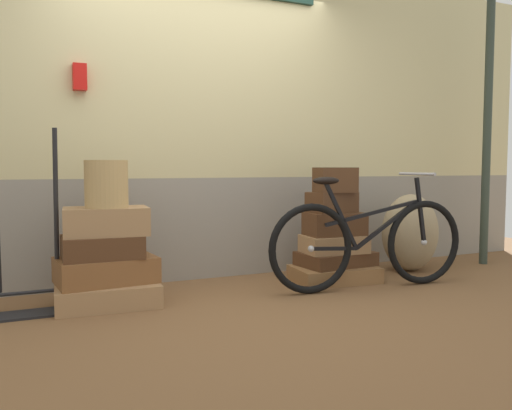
{
  "coord_description": "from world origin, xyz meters",
  "views": [
    {
      "loc": [
        -1.42,
        -3.53,
        0.97
      ],
      "look_at": [
        0.26,
        0.1,
        0.68
      ],
      "focal_mm": 36.81,
      "sensor_mm": 36.0,
      "label": 1
    }
  ],
  "objects_px": {
    "suitcase_6": "(334,244)",
    "suitcase_0": "(108,295)",
    "suitcase_2": "(102,247)",
    "suitcase_5": "(336,259)",
    "suitcase_1": "(106,270)",
    "suitcase_3": "(106,221)",
    "burlap_sack": "(410,233)",
    "bicycle": "(369,243)",
    "suitcase_8": "(332,202)",
    "wicker_basket": "(106,184)",
    "luggage_trolley": "(29,269)",
    "suitcase_4": "(334,274)",
    "suitcase_7": "(335,224)",
    "suitcase_9": "(335,180)"
  },
  "relations": [
    {
      "from": "wicker_basket",
      "to": "bicycle",
      "type": "height_order",
      "value": "wicker_basket"
    },
    {
      "from": "suitcase_1",
      "to": "suitcase_3",
      "type": "distance_m",
      "value": 0.34
    },
    {
      "from": "suitcase_1",
      "to": "suitcase_2",
      "type": "height_order",
      "value": "suitcase_2"
    },
    {
      "from": "suitcase_5",
      "to": "suitcase_6",
      "type": "bearing_deg",
      "value": -151.59
    },
    {
      "from": "suitcase_0",
      "to": "suitcase_5",
      "type": "xyz_separation_m",
      "value": [
        1.91,
        0.05,
        0.11
      ]
    },
    {
      "from": "suitcase_0",
      "to": "burlap_sack",
      "type": "distance_m",
      "value": 2.79
    },
    {
      "from": "suitcase_3",
      "to": "wicker_basket",
      "type": "distance_m",
      "value": 0.26
    },
    {
      "from": "suitcase_8",
      "to": "burlap_sack",
      "type": "bearing_deg",
      "value": -2.88
    },
    {
      "from": "suitcase_4",
      "to": "bicycle",
      "type": "xyz_separation_m",
      "value": [
        0.11,
        -0.34,
        0.3
      ]
    },
    {
      "from": "suitcase_3",
      "to": "burlap_sack",
      "type": "bearing_deg",
      "value": 6.53
    },
    {
      "from": "luggage_trolley",
      "to": "suitcase_5",
      "type": "bearing_deg",
      "value": -0.27
    },
    {
      "from": "suitcase_9",
      "to": "suitcase_1",
      "type": "bearing_deg",
      "value": -174.77
    },
    {
      "from": "suitcase_2",
      "to": "suitcase_8",
      "type": "xyz_separation_m",
      "value": [
        1.9,
        0.01,
        0.26
      ]
    },
    {
      "from": "suitcase_2",
      "to": "suitcase_1",
      "type": "bearing_deg",
      "value": 23.93
    },
    {
      "from": "suitcase_2",
      "to": "burlap_sack",
      "type": "distance_m",
      "value": 2.8
    },
    {
      "from": "suitcase_5",
      "to": "wicker_basket",
      "type": "height_order",
      "value": "wicker_basket"
    },
    {
      "from": "suitcase_6",
      "to": "luggage_trolley",
      "type": "relative_size",
      "value": 0.42
    },
    {
      "from": "wicker_basket",
      "to": "suitcase_3",
      "type": "bearing_deg",
      "value": 94.89
    },
    {
      "from": "suitcase_3",
      "to": "bicycle",
      "type": "distance_m",
      "value": 2.02
    },
    {
      "from": "suitcase_0",
      "to": "suitcase_9",
      "type": "distance_m",
      "value": 2.03
    },
    {
      "from": "suitcase_5",
      "to": "burlap_sack",
      "type": "distance_m",
      "value": 0.88
    },
    {
      "from": "suitcase_4",
      "to": "suitcase_5",
      "type": "bearing_deg",
      "value": 52.78
    },
    {
      "from": "suitcase_5",
      "to": "luggage_trolley",
      "type": "xyz_separation_m",
      "value": [
        -2.41,
        0.01,
        0.11
      ]
    },
    {
      "from": "suitcase_7",
      "to": "luggage_trolley",
      "type": "relative_size",
      "value": 0.39
    },
    {
      "from": "suitcase_5",
      "to": "wicker_basket",
      "type": "bearing_deg",
      "value": 176.41
    },
    {
      "from": "suitcase_7",
      "to": "wicker_basket",
      "type": "bearing_deg",
      "value": -174.91
    },
    {
      "from": "suitcase_0",
      "to": "suitcase_8",
      "type": "distance_m",
      "value": 1.96
    },
    {
      "from": "luggage_trolley",
      "to": "suitcase_2",
      "type": "bearing_deg",
      "value": -2.22
    },
    {
      "from": "suitcase_1",
      "to": "bicycle",
      "type": "bearing_deg",
      "value": -15.82
    },
    {
      "from": "wicker_basket",
      "to": "bicycle",
      "type": "xyz_separation_m",
      "value": [
        1.97,
        -0.36,
        -0.48
      ]
    },
    {
      "from": "suitcase_5",
      "to": "suitcase_8",
      "type": "height_order",
      "value": "suitcase_8"
    },
    {
      "from": "suitcase_2",
      "to": "bicycle",
      "type": "height_order",
      "value": "bicycle"
    },
    {
      "from": "luggage_trolley",
      "to": "burlap_sack",
      "type": "xyz_separation_m",
      "value": [
        3.27,
        0.04,
        0.06
      ]
    },
    {
      "from": "suitcase_8",
      "to": "luggage_trolley",
      "type": "distance_m",
      "value": 2.4
    },
    {
      "from": "suitcase_1",
      "to": "bicycle",
      "type": "distance_m",
      "value": 2.02
    },
    {
      "from": "suitcase_7",
      "to": "bicycle",
      "type": "height_order",
      "value": "bicycle"
    },
    {
      "from": "suitcase_5",
      "to": "suitcase_6",
      "type": "xyz_separation_m",
      "value": [
        -0.03,
        -0.02,
        0.13
      ]
    },
    {
      "from": "suitcase_2",
      "to": "suitcase_5",
      "type": "relative_size",
      "value": 0.87
    },
    {
      "from": "suitcase_2",
      "to": "bicycle",
      "type": "distance_m",
      "value": 2.04
    },
    {
      "from": "bicycle",
      "to": "suitcase_3",
      "type": "bearing_deg",
      "value": 168.95
    },
    {
      "from": "luggage_trolley",
      "to": "bicycle",
      "type": "relative_size",
      "value": 0.71
    },
    {
      "from": "suitcase_1",
      "to": "burlap_sack",
      "type": "xyz_separation_m",
      "value": [
        2.77,
        0.05,
        0.11
      ]
    },
    {
      "from": "suitcase_0",
      "to": "suitcase_5",
      "type": "bearing_deg",
      "value": 5.24
    },
    {
      "from": "burlap_sack",
      "to": "suitcase_4",
      "type": "bearing_deg",
      "value": -173.71
    },
    {
      "from": "wicker_basket",
      "to": "luggage_trolley",
      "type": "height_order",
      "value": "luggage_trolley"
    },
    {
      "from": "suitcase_5",
      "to": "suitcase_8",
      "type": "bearing_deg",
      "value": 167.5
    },
    {
      "from": "suitcase_2",
      "to": "suitcase_5",
      "type": "xyz_separation_m",
      "value": [
        1.94,
        0.01,
        -0.23
      ]
    },
    {
      "from": "suitcase_5",
      "to": "burlap_sack",
      "type": "height_order",
      "value": "burlap_sack"
    },
    {
      "from": "suitcase_6",
      "to": "suitcase_0",
      "type": "bearing_deg",
      "value": -173.63
    },
    {
      "from": "suitcase_0",
      "to": "suitcase_7",
      "type": "xyz_separation_m",
      "value": [
        1.89,
        0.04,
        0.41
      ]
    }
  ]
}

